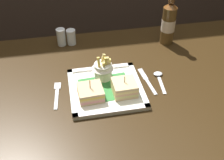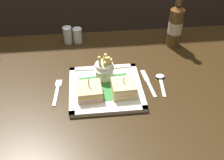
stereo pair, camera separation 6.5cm
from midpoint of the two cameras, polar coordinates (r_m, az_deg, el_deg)
The scene contains 11 objects.
dining_table at distance 1.12m, azimuth -0.52°, elevation -6.60°, with size 1.35×0.86×0.72m.
square_plate at distance 1.02m, azimuth -3.12°, elevation -1.84°, with size 0.26×0.26×0.02m.
sandwich_half_left at distance 0.97m, azimuth -6.38°, elevation -2.61°, with size 0.09×0.09×0.08m.
sandwich_half_right at distance 0.98m, azimuth 0.65°, elevation -1.60°, with size 0.08×0.08×0.07m.
fries_cup at distance 1.04m, azimuth -3.66°, elevation 2.39°, with size 0.08×0.08×0.10m.
beer_bottle at distance 1.27m, azimuth 10.11°, elevation 11.66°, with size 0.06×0.06×0.27m.
fork at distance 1.03m, azimuth -13.07°, elevation -2.79°, with size 0.03×0.15×0.00m.
knife at distance 1.07m, azimuth 5.39°, elevation -0.02°, with size 0.03×0.16×0.00m.
spoon at distance 1.08m, azimuth 7.94°, elevation 0.62°, with size 0.03×0.13×0.01m.
salt_shaker at distance 1.29m, azimuth -11.85°, elevation 8.41°, with size 0.04×0.04×0.08m.
pepper_shaker at distance 1.29m, azimuth -9.83°, elevation 8.51°, with size 0.04×0.04×0.07m.
Camera 1 is at (-0.17, -0.77, 1.39)m, focal length 44.41 mm.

